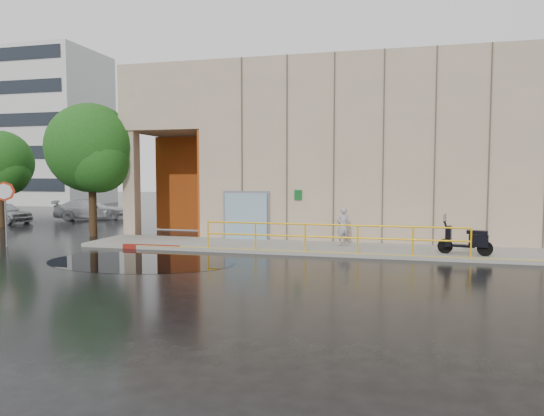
# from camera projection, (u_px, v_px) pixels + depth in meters

# --- Properties ---
(ground) EXTENTS (120.00, 120.00, 0.00)m
(ground) POSITION_uv_depth(u_px,v_px,m) (187.00, 267.00, 15.55)
(ground) COLOR black
(ground) RESTS_ON ground
(sidewalk) EXTENTS (20.00, 3.00, 0.15)m
(sidewalk) POSITION_uv_depth(u_px,v_px,m) (329.00, 248.00, 18.95)
(sidewalk) COLOR gray
(sidewalk) RESTS_ON ground
(building) EXTENTS (20.00, 10.17, 8.00)m
(building) POSITION_uv_depth(u_px,v_px,m) (367.00, 150.00, 24.69)
(building) COLOR tan
(building) RESTS_ON ground
(guardrail) EXTENTS (9.56, 0.06, 1.03)m
(guardrail) POSITION_uv_depth(u_px,v_px,m) (331.00, 238.00, 17.54)
(guardrail) COLOR #F2B10C
(guardrail) RESTS_ON sidewalk
(distant_building) EXTENTS (12.00, 8.08, 15.00)m
(distant_building) POSITION_uv_depth(u_px,v_px,m) (41.00, 129.00, 48.79)
(distant_building) COLOR silver
(distant_building) RESTS_ON ground
(person) EXTENTS (0.67, 0.58, 1.54)m
(person) POSITION_uv_depth(u_px,v_px,m) (343.00, 226.00, 19.16)
(person) COLOR #99999D
(person) RESTS_ON sidewalk
(scooter) EXTENTS (1.87, 0.98, 1.42)m
(scooter) POSITION_uv_depth(u_px,v_px,m) (466.00, 232.00, 16.97)
(scooter) COLOR black
(scooter) RESTS_ON sidewalk
(stop_sign) EXTENTS (0.62, 0.58, 2.69)m
(stop_sign) POSITION_uv_depth(u_px,v_px,m) (5.00, 200.00, 19.77)
(stop_sign) COLOR slate
(stop_sign) RESTS_ON ground
(red_curb) EXTENTS (2.40, 0.22, 0.18)m
(red_curb) POSITION_uv_depth(u_px,v_px,m) (151.00, 247.00, 19.24)
(red_curb) COLOR maroon
(red_curb) RESTS_ON ground
(puddle) EXTENTS (6.79, 4.37, 0.01)m
(puddle) POSITION_uv_depth(u_px,v_px,m) (141.00, 262.00, 16.51)
(puddle) COLOR black
(puddle) RESTS_ON ground
(car_a) EXTENTS (3.97, 2.11, 1.29)m
(car_a) POSITION_uv_depth(u_px,v_px,m) (3.00, 213.00, 29.47)
(car_a) COLOR #AAADB2
(car_a) RESTS_ON ground
(car_c) EXTENTS (4.84, 3.83, 1.31)m
(car_c) POSITION_uv_depth(u_px,v_px,m) (90.00, 209.00, 31.93)
(car_c) COLOR silver
(car_c) RESTS_ON ground
(tree_near) EXTENTS (4.22, 4.22, 6.33)m
(tree_near) POSITION_uv_depth(u_px,v_px,m) (93.00, 152.00, 22.90)
(tree_near) COLOR black
(tree_near) RESTS_ON ground
(tree_far) EXTENTS (3.62, 3.61, 5.43)m
(tree_far) POSITION_uv_depth(u_px,v_px,m) (1.00, 165.00, 27.06)
(tree_far) COLOR black
(tree_far) RESTS_ON ground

